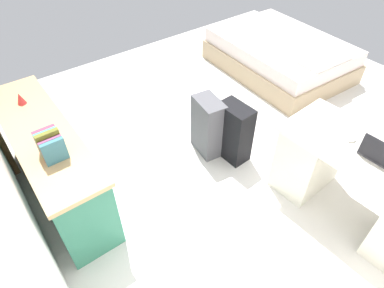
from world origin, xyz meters
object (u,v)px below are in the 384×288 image
object	(u,v)px
desk	(359,184)
suitcase_spare_grey	(208,126)
computer_mouse	(352,139)
bed	(280,55)
credenza	(53,162)
laptop	(382,155)
suitcase_black	(234,132)
figurine_small	(20,99)

from	to	relation	value
desk	suitcase_spare_grey	bearing A→B (deg)	19.13
desk	computer_mouse	distance (m)	0.42
bed	suitcase_spare_grey	bearing A→B (deg)	110.16
credenza	laptop	xyz separation A→B (m)	(-1.89, -1.98, 0.40)
desk	computer_mouse	bearing A→B (deg)	-2.76
suitcase_black	computer_mouse	xyz separation A→B (m)	(-0.99, -0.35, 0.43)
computer_mouse	figurine_small	distance (m)	2.90
desk	suitcase_black	size ratio (longest dim) A/B	2.27
suitcase_black	figurine_small	bearing A→B (deg)	54.14
suitcase_black	suitcase_spare_grey	distance (m)	0.28
desk	computer_mouse	xyz separation A→B (m)	(0.21, -0.01, 0.37)
desk	laptop	size ratio (longest dim) A/B	4.59
suitcase_spare_grey	credenza	bearing A→B (deg)	83.42
bed	suitcase_black	world-z (taller)	suitcase_black
desk	laptop	bearing A→B (deg)	161.47
credenza	suitcase_black	distance (m)	1.77
computer_mouse	bed	bearing A→B (deg)	-39.26
figurine_small	desk	bearing A→B (deg)	-138.93
desk	suitcase_spare_grey	size ratio (longest dim) A/B	2.25
desk	suitcase_spare_grey	world-z (taller)	desk
bed	computer_mouse	xyz separation A→B (m)	(-1.93, 1.42, 0.51)
desk	credenza	world-z (taller)	credenza
bed	computer_mouse	size ratio (longest dim) A/B	19.69
figurine_small	bed	bearing A→B (deg)	-92.60
figurine_small	suitcase_black	bearing A→B (deg)	-123.46
suitcase_black	suitcase_spare_grey	world-z (taller)	suitcase_spare_grey
suitcase_spare_grey	figurine_small	world-z (taller)	figurine_small
bed	computer_mouse	distance (m)	2.45
bed	computer_mouse	world-z (taller)	computer_mouse
laptop	suitcase_spare_grey	bearing A→B (deg)	17.85
desk	suitcase_black	world-z (taller)	desk
laptop	credenza	bearing A→B (deg)	46.39
suitcase_spare_grey	computer_mouse	xyz separation A→B (m)	(-1.22, -0.51, 0.43)
credenza	figurine_small	xyz separation A→B (m)	(0.46, 0.00, 0.44)
credenza	suitcase_black	xyz separation A→B (m)	(-0.63, -1.66, -0.07)
suitcase_spare_grey	bed	bearing A→B (deg)	-61.46
credenza	computer_mouse	xyz separation A→B (m)	(-1.62, -2.01, 0.37)
desk	suitcase_spare_grey	xyz separation A→B (m)	(1.43, 0.50, -0.06)
desk	bed	world-z (taller)	desk
credenza	desk	bearing A→B (deg)	-132.52
bed	figurine_small	bearing A→B (deg)	87.40
laptop	bed	bearing A→B (deg)	-33.47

